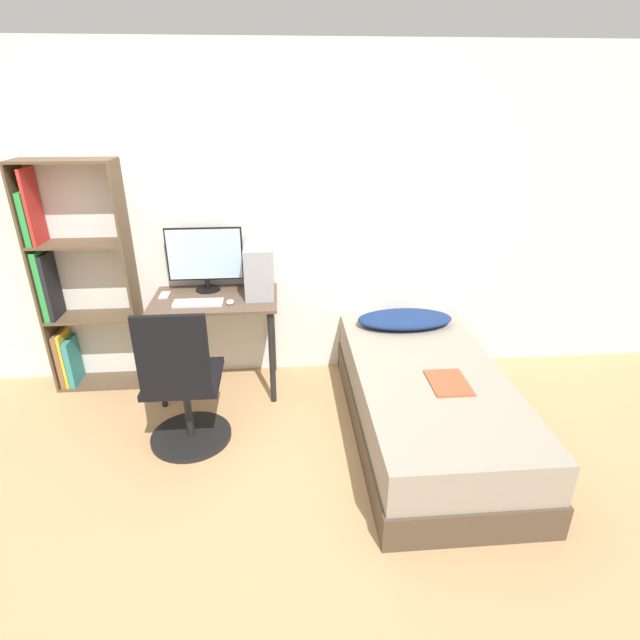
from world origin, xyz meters
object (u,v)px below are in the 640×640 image
office_chair (184,394)px  bed (427,402)px  bookshelf (71,290)px  monitor (205,257)px  pc_tower (259,269)px  keyboard (198,303)px

office_chair → bed: size_ratio=0.51×
bookshelf → monitor: size_ratio=3.08×
bookshelf → pc_tower: size_ratio=4.55×
bookshelf → pc_tower: (1.41, -0.08, 0.15)m
bed → office_chair: bearing=-179.7°
bookshelf → monitor: 1.03m
monitor → pc_tower: bearing=-14.5°
monitor → keyboard: (-0.04, -0.29, -0.25)m
office_chair → monitor: size_ratio=1.78×
bookshelf → bed: bearing=-18.6°
bed → keyboard: (-1.56, 0.59, 0.54)m
office_chair → monitor: monitor is taller
bookshelf → bed: size_ratio=0.89×
keyboard → pc_tower: 0.51m
pc_tower → monitor: bearing=165.5°
pc_tower → bookshelf: bearing=176.8°
bed → monitor: bearing=150.1°
bookshelf → keyboard: bookshelf is taller
office_chair → keyboard: bearing=85.4°
bookshelf → bed: 2.73m
bookshelf → keyboard: 1.01m
keyboard → pc_tower: size_ratio=0.92×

